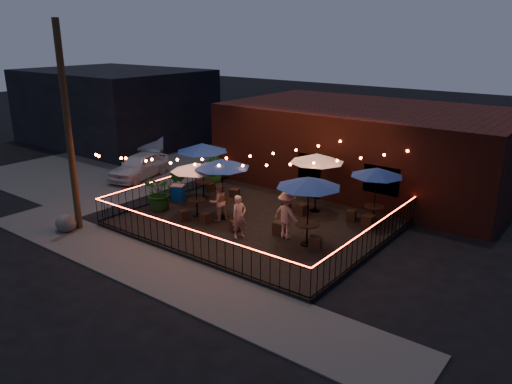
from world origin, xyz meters
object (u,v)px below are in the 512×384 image
Objects in this scene: cafe_table_5 at (377,173)px; cafe_table_2 at (222,164)px; cafe_table_0 at (195,168)px; boulder at (66,223)px; cafe_table_3 at (317,159)px; cooler at (178,193)px; cafe_table_4 at (309,183)px; utility_pole at (68,130)px; cafe_table_1 at (202,148)px.

cafe_table_2 is at bearing -147.82° from cafe_table_5.
cafe_table_0 reaches higher than boulder.
cafe_table_0 is at bearing -149.11° from cafe_table_5.
cafe_table_3 is at bearing -174.64° from cafe_table_5.
cafe_table_5 is at bearing 5.36° from cafe_table_3.
cooler is 5.14m from boulder.
cafe_table_2 is at bearing 23.95° from cafe_table_0.
cafe_table_3 is 2.61m from cafe_table_5.
cafe_table_0 is 2.76m from cooler.
cafe_table_4 reaches higher than cafe_table_3.
utility_pole is at bearing 74.78° from boulder.
utility_pole is 3.48× the size of cafe_table_5.
cafe_table_4 is (8.22, 3.91, -1.51)m from utility_pole.
cafe_table_1 reaches higher than cooler.
utility_pole is 5.04m from cafe_table_0.
cafe_table_5 is at bearing 32.18° from cafe_table_2.
cafe_table_1 reaches higher than cafe_table_4.
cafe_table_4 is 3.63m from cafe_table_5.
cafe_table_4 is (6.62, -1.62, -0.03)m from cafe_table_1.
utility_pole is at bearing -106.12° from cafe_table_1.
boulder is (-1.10, -5.02, -0.19)m from cooler.
cafe_table_3 is 2.84× the size of boulder.
utility_pole reaches higher than cafe_table_5.
utility_pole is at bearing -128.97° from cafe_table_0.
cooler reaches higher than boulder.
utility_pole reaches higher than cooler.
boulder is at bearing -131.86° from cafe_table_2.
cafe_table_3 is 1.10× the size of cafe_table_5.
cafe_table_4 reaches higher than boulder.
cafe_table_2 is 1.04× the size of cafe_table_4.
cooler is (-3.05, 0.39, -1.91)m from cafe_table_2.
cafe_table_0 is at bearing -156.05° from cafe_table_2.
cafe_table_1 is at bearing -162.06° from cafe_table_3.
cafe_table_3 is 3.62m from cafe_table_4.
cafe_table_1 reaches higher than cafe_table_5.
cafe_table_2 is (4.01, 4.13, -1.56)m from utility_pole.
cafe_table_2 reaches higher than cooler.
utility_pole is at bearing -141.19° from cafe_table_5.
cafe_table_5 is (6.23, 3.73, 0.02)m from cafe_table_0.
cafe_table_3 is at bearing 116.35° from cafe_table_4.
cafe_table_4 reaches higher than cooler.
cafe_table_2 reaches higher than cafe_table_0.
cafe_table_4 is at bearing -63.65° from cafe_table_3.
utility_pole is 3.51× the size of cafe_table_0.
boulder is at bearing -139.79° from cafe_table_5.
cafe_table_1 is 4.05× the size of cooler.
cafe_table_0 is 5.26m from cafe_table_4.
utility_pole is 9.23m from cafe_table_4.
boulder is at bearing -106.05° from cafe_table_1.
boulder is at bearing -131.42° from cafe_table_3.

